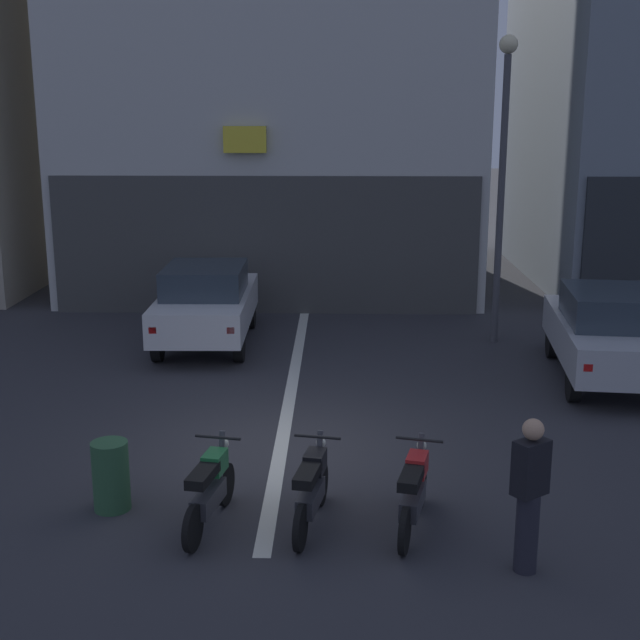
# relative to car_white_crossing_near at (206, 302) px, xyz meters

# --- Properties ---
(ground_plane) EXTENTS (120.00, 120.00, 0.00)m
(ground_plane) POSITION_rel_car_white_crossing_near_xyz_m (1.88, -5.60, -0.89)
(ground_plane) COLOR #333338
(lane_centre_line) EXTENTS (0.20, 18.00, 0.01)m
(lane_centre_line) POSITION_rel_car_white_crossing_near_xyz_m (1.88, 0.40, -0.88)
(lane_centre_line) COLOR silver
(lane_centre_line) RESTS_ON ground
(car_white_crossing_near) EXTENTS (1.83, 4.13, 1.64)m
(car_white_crossing_near) POSITION_rel_car_white_crossing_near_xyz_m (0.00, 0.00, 0.00)
(car_white_crossing_near) COLOR black
(car_white_crossing_near) RESTS_ON ground
(car_silver_parked_kerbside) EXTENTS (2.18, 4.26, 1.64)m
(car_silver_parked_kerbside) POSITION_rel_car_white_crossing_near_xyz_m (7.44, -2.23, 0.00)
(car_silver_parked_kerbside) COLOR black
(car_silver_parked_kerbside) RESTS_ON ground
(car_black_down_street) EXTENTS (2.24, 4.28, 1.64)m
(car_black_down_street) POSITION_rel_car_white_crossing_near_xyz_m (3.30, 6.85, 0.00)
(car_black_down_street) COLOR black
(car_black_down_street) RESTS_ON ground
(street_lamp) EXTENTS (0.36, 0.36, 6.06)m
(street_lamp) POSITION_rel_car_white_crossing_near_xyz_m (5.89, 0.31, 2.86)
(street_lamp) COLOR #47474C
(street_lamp) RESTS_ON ground
(motorcycle_green_row_leftmost) EXTENTS (0.55, 1.66, 0.98)m
(motorcycle_green_row_leftmost) POSITION_rel_car_white_crossing_near_xyz_m (1.23, -7.87, -0.43)
(motorcycle_green_row_leftmost) COLOR black
(motorcycle_green_row_leftmost) RESTS_ON ground
(motorcycle_black_row_left_mid) EXTENTS (0.55, 1.66, 0.98)m
(motorcycle_black_row_left_mid) POSITION_rel_car_white_crossing_near_xyz_m (2.39, -7.83, -0.43)
(motorcycle_black_row_left_mid) COLOR black
(motorcycle_black_row_left_mid) RESTS_ON ground
(motorcycle_red_row_centre) EXTENTS (0.59, 1.64, 0.98)m
(motorcycle_red_row_centre) POSITION_rel_car_white_crossing_near_xyz_m (3.55, -7.88, -0.43)
(motorcycle_red_row_centre) COLOR black
(motorcycle_red_row_centre) RESTS_ON ground
(person_by_motorcycles) EXTENTS (0.42, 0.39, 1.67)m
(person_by_motorcycles) POSITION_rel_car_white_crossing_near_xyz_m (4.64, -8.78, -0.03)
(person_by_motorcycles) COLOR #23232D
(person_by_motorcycles) RESTS_ON ground
(trash_bin) EXTENTS (0.44, 0.44, 0.85)m
(trash_bin) POSITION_rel_car_white_crossing_near_xyz_m (-0.02, -7.47, -0.46)
(trash_bin) COLOR #2D5938
(trash_bin) RESTS_ON ground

